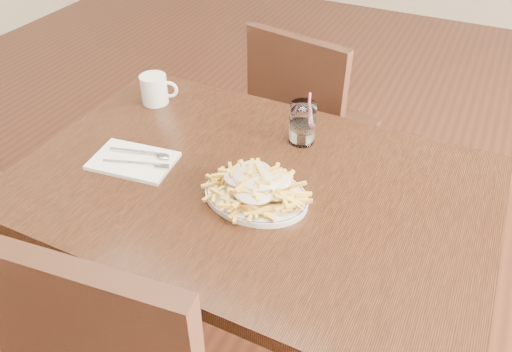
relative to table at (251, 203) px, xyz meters
The scene contains 9 objects.
floor 0.67m from the table, ahead, with size 7.00×7.00×0.00m, color black.
table is the anchor object (origin of this frame).
chair_far 0.75m from the table, 98.94° to the left, with size 0.47×0.47×0.88m.
fries_plate 0.11m from the table, 54.20° to the right, with size 0.29×0.25×0.02m.
loaded_fries 0.15m from the table, 54.20° to the right, with size 0.23×0.18×0.07m.
napkin 0.34m from the table, 167.60° to the right, with size 0.22×0.14×0.01m, color white.
cutlery 0.34m from the table, 168.65° to the right, with size 0.20×0.12×0.01m.
water_glass 0.26m from the table, 77.60° to the left, with size 0.07×0.07×0.16m.
coffee_mug 0.52m from the table, 153.24° to the left, with size 0.11×0.08×0.09m.
Camera 1 is at (0.45, -0.89, 1.55)m, focal length 35.00 mm.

